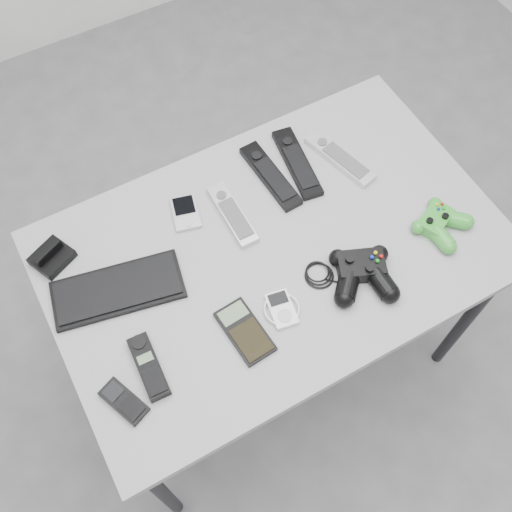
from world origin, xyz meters
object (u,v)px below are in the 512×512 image
remote_silver_b (340,158)px  controller_green (440,222)px  remote_silver_a (232,214)px  calculator (245,331)px  remote_black_a (270,175)px  remote_black_b (297,162)px  mobile_phone (124,401)px  controller_black (362,271)px  pda (186,213)px  cordless_handset (149,367)px  desk (274,260)px  mp3_player (282,309)px  pda_keyboard (118,289)px

remote_silver_b → controller_green: size_ratio=1.57×
remote_silver_a → calculator: size_ratio=1.29×
remote_black_a → remote_black_b: size_ratio=0.99×
mobile_phone → controller_black: size_ratio=0.41×
pda → remote_silver_b: remote_silver_b is taller
remote_black_b → controller_green: size_ratio=1.68×
cordless_handset → calculator: size_ratio=1.00×
pda → remote_black_a: bearing=13.6°
mobile_phone → cordless_handset: (0.07, 0.04, 0.00)m
controller_black → cordless_handset: bearing=-161.4°
remote_black_b → mobile_phone: 0.72m
desk → mobile_phone: 0.49m
pda → cordless_handset: bearing=-112.4°
desk → calculator: bearing=-136.9°
controller_green → remote_black_a: bearing=107.5°
remote_black_a → cordless_handset: (-0.47, -0.31, 0.00)m
controller_black → controller_green: (0.24, 0.02, -0.00)m
cordless_handset → remote_silver_b: bearing=25.7°
desk → controller_green: 0.40m
pda → mp3_player: (0.08, -0.33, 0.00)m
calculator → desk: bearing=38.6°
mp3_player → controller_green: bearing=11.0°
cordless_handset → controller_black: size_ratio=0.58×
remote_black_a → calculator: bearing=-130.2°
remote_black_a → mobile_phone: bearing=-150.3°
pda → controller_green: controller_green is taller
pda_keyboard → remote_silver_b: 0.64m
remote_black_a → controller_green: size_ratio=1.66×
remote_black_b → pda_keyboard: bearing=-159.9°
pda → cordless_handset: cordless_handset is taller
controller_green → desk: bearing=135.6°
desk → remote_silver_a: remote_silver_a is taller
calculator → remote_black_a: bearing=48.2°
desk → remote_black_b: 0.26m
desk → pda_keyboard: 0.38m
mp3_player → controller_green: 0.44m
controller_black → controller_green: controller_black is taller
pda_keyboard → controller_green: size_ratio=2.23×
pda_keyboard → remote_silver_a: remote_silver_a is taller
desk → controller_black: (0.13, -0.16, 0.09)m
remote_silver_a → controller_black: (0.18, -0.29, 0.01)m
desk → remote_silver_b: remote_silver_b is taller
mobile_phone → controller_black: controller_black is taller
desk → remote_black_b: bearing=47.1°
mp3_player → controller_green: (0.44, 0.01, 0.01)m
remote_black_b → controller_green: (0.20, -0.32, 0.01)m
remote_silver_a → controller_green: size_ratio=1.43×
remote_black_a → mp3_player: bearing=-118.6°
remote_black_a → remote_black_b: same height
remote_black_b → desk: bearing=-124.3°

